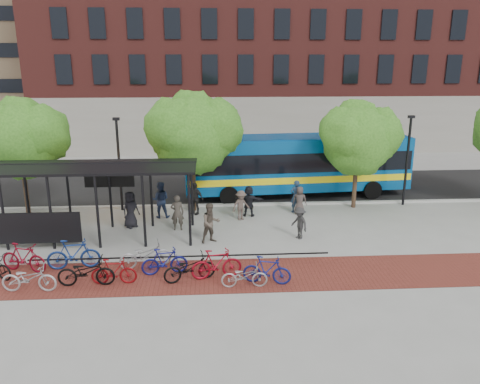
{
  "coord_description": "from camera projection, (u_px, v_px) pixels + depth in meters",
  "views": [
    {
      "loc": [
        -1.99,
        -21.56,
        8.05
      ],
      "look_at": [
        -0.58,
        1.2,
        1.6
      ],
      "focal_mm": 35.0,
      "sensor_mm": 36.0,
      "label": 1
    }
  ],
  "objects": [
    {
      "name": "bike_rack_rail",
      "position": [
        181.0,
        267.0,
        18.88
      ],
      "size": [
        12.0,
        0.05,
        0.95
      ],
      "primitive_type": "cube",
      "color": "black",
      "rests_on": "ground"
    },
    {
      "name": "bike_8",
      "position": [
        190.0,
        268.0,
        17.56
      ],
      "size": [
        2.12,
        1.25,
        1.05
      ],
      "primitive_type": "imported",
      "rotation": [
        0.0,
        0.0,
        1.87
      ],
      "color": "black",
      "rests_on": "ground"
    },
    {
      "name": "tree_b",
      "position": [
        194.0,
        130.0,
        24.84
      ],
      "size": [
        5.15,
        4.2,
        6.47
      ],
      "color": "#382619",
      "rests_on": "ground"
    },
    {
      "name": "asphalt_street",
      "position": [
        242.0,
        187.0,
        30.69
      ],
      "size": [
        160.0,
        8.0,
        0.01
      ],
      "primitive_type": "cube",
      "color": "black",
      "rests_on": "ground"
    },
    {
      "name": "pedestrian_1",
      "position": [
        177.0,
        213.0,
        22.76
      ],
      "size": [
        0.65,
        0.43,
        1.78
      ],
      "primitive_type": "imported",
      "rotation": [
        0.0,
        0.0,
        3.15
      ],
      "color": "#413B34",
      "rests_on": "ground"
    },
    {
      "name": "bike_4",
      "position": [
        86.0,
        272.0,
        17.17
      ],
      "size": [
        2.09,
        0.74,
        1.1
      ],
      "primitive_type": "imported",
      "rotation": [
        0.0,
        0.0,
        1.58
      ],
      "color": "black",
      "rests_on": "ground"
    },
    {
      "name": "pedestrian_2",
      "position": [
        160.0,
        200.0,
        24.56
      ],
      "size": [
        0.95,
        0.75,
        1.94
      ],
      "primitive_type": "imported",
      "rotation": [
        0.0,
        0.0,
        3.13
      ],
      "color": "#202D4B",
      "rests_on": "ground"
    },
    {
      "name": "bike_7",
      "position": [
        165.0,
        261.0,
        18.1
      ],
      "size": [
        1.86,
        0.81,
        1.08
      ],
      "primitive_type": "imported",
      "rotation": [
        0.0,
        0.0,
        1.75
      ],
      "color": "navy",
      "rests_on": "ground"
    },
    {
      "name": "bike_11",
      "position": [
        267.0,
        270.0,
        17.33
      ],
      "size": [
        1.88,
        0.93,
        1.09
      ],
      "primitive_type": "imported",
      "rotation": [
        0.0,
        0.0,
        1.33
      ],
      "color": "navy",
      "rests_on": "ground"
    },
    {
      "name": "lamp_post_right",
      "position": [
        407.0,
        158.0,
        26.26
      ],
      "size": [
        0.35,
        0.2,
        5.12
      ],
      "color": "black",
      "rests_on": "ground"
    },
    {
      "name": "bus_shelter",
      "position": [
        77.0,
        175.0,
        21.25
      ],
      "size": [
        10.6,
        3.07,
        3.6
      ],
      "color": "black",
      "rests_on": "ground"
    },
    {
      "name": "pedestrian_6",
      "position": [
        300.0,
        200.0,
        25.15
      ],
      "size": [
        0.87,
        0.7,
        1.54
      ],
      "primitive_type": "imported",
      "rotation": [
        0.0,
        0.0,
        2.83
      ],
      "color": "#453A37",
      "rests_on": "ground"
    },
    {
      "name": "pedestrian_0",
      "position": [
        131.0,
        209.0,
        23.12
      ],
      "size": [
        1.05,
        1.05,
        1.84
      ],
      "primitive_type": "imported",
      "rotation": [
        0.0,
        0.0,
        0.78
      ],
      "color": "black",
      "rests_on": "ground"
    },
    {
      "name": "brick_strip",
      "position": [
        213.0,
        276.0,
        18.09
      ],
      "size": [
        24.0,
        3.0,
        0.01
      ],
      "primitive_type": "cube",
      "color": "maroon",
      "rests_on": "ground"
    },
    {
      "name": "building_tower",
      "position": [
        93.0,
        0.0,
        56.4
      ],
      "size": [
        22.0,
        22.0,
        30.0
      ],
      "primitive_type": "cube",
      "color": "#7A664C",
      "rests_on": "ground"
    },
    {
      "name": "pedestrian_4",
      "position": [
        195.0,
        198.0,
        25.12
      ],
      "size": [
        1.11,
        0.9,
        1.76
      ],
      "primitive_type": "imported",
      "rotation": [
        0.0,
        0.0,
        5.74
      ],
      "color": "black",
      "rests_on": "ground"
    },
    {
      "name": "lamp_post_left",
      "position": [
        119.0,
        162.0,
        25.31
      ],
      "size": [
        0.35,
        0.2,
        5.12
      ],
      "color": "black",
      "rests_on": "ground"
    },
    {
      "name": "bike_1",
      "position": [
        24.0,
        258.0,
        18.3
      ],
      "size": [
        2.04,
        1.12,
        1.18
      ],
      "primitive_type": "imported",
      "rotation": [
        0.0,
        0.0,
        1.26
      ],
      "color": "maroon",
      "rests_on": "ground"
    },
    {
      "name": "tree_a",
      "position": [
        21.0,
        136.0,
        24.37
      ],
      "size": [
        4.9,
        4.0,
        6.18
      ],
      "color": "#382619",
      "rests_on": "ground"
    },
    {
      "name": "pedestrian_3",
      "position": [
        241.0,
        205.0,
        24.24
      ],
      "size": [
        1.17,
        0.99,
        1.57
      ],
      "primitive_type": "imported",
      "rotation": [
        0.0,
        0.0,
        0.48
      ],
      "color": "brown",
      "rests_on": "ground"
    },
    {
      "name": "tree_c",
      "position": [
        359.0,
        136.0,
        25.49
      ],
      "size": [
        4.66,
        3.8,
        5.92
      ],
      "color": "#382619",
      "rests_on": "ground"
    },
    {
      "name": "ground",
      "position": [
        253.0,
        230.0,
        23.01
      ],
      "size": [
        160.0,
        160.0,
        0.0
      ],
      "primitive_type": "plane",
      "color": "#9E9E99",
      "rests_on": "ground"
    },
    {
      "name": "building_brick",
      "position": [
        332.0,
        39.0,
        45.86
      ],
      "size": [
        55.0,
        14.0,
        20.0
      ],
      "primitive_type": "cube",
      "color": "maroon",
      "rests_on": "ground"
    },
    {
      "name": "pedestrian_7",
      "position": [
        296.0,
        196.0,
        25.47
      ],
      "size": [
        0.73,
        0.56,
        1.79
      ],
      "primitive_type": "imported",
      "rotation": [
        0.0,
        0.0,
        3.36
      ],
      "color": "#21354D",
      "rests_on": "ground"
    },
    {
      "name": "pedestrian_5",
      "position": [
        249.0,
        201.0,
        24.83
      ],
      "size": [
        1.6,
        0.74,
        1.66
      ],
      "primitive_type": "imported",
      "rotation": [
        0.0,
        0.0,
        2.97
      ],
      "color": "black",
      "rests_on": "ground"
    },
    {
      "name": "bike_9",
      "position": [
        216.0,
        264.0,
        17.75
      ],
      "size": [
        2.03,
        0.89,
        1.18
      ],
      "primitive_type": "imported",
      "rotation": [
        0.0,
        0.0,
        1.75
      ],
      "color": "maroon",
      "rests_on": "ground"
    },
    {
      "name": "bike_2",
      "position": [
        29.0,
        278.0,
        16.74
      ],
      "size": [
        2.01,
        0.79,
        1.04
      ],
      "primitive_type": "imported",
      "rotation": [
        0.0,
        0.0,
        1.52
      ],
      "color": "#ABABAD",
      "rests_on": "ground"
    },
    {
      "name": "bike_3",
      "position": [
        74.0,
        254.0,
        18.55
      ],
      "size": [
        2.12,
        0.84,
        1.24
      ],
      "primitive_type": "imported",
      "rotation": [
        0.0,
        0.0,
        1.7
      ],
      "color": "navy",
      "rests_on": "ground"
    },
    {
      "name": "pedestrian_9",
      "position": [
        299.0,
        223.0,
        21.69
      ],
      "size": [
        0.98,
        1.13,
        1.52
      ],
      "primitive_type": "imported",
      "rotation": [
        0.0,
        0.0,
        5.24
      ],
      "color": "#2B2B2B",
      "rests_on": "ground"
    },
    {
      "name": "bike_6",
      "position": [
        145.0,
        255.0,
        18.7
      ],
      "size": [
        2.18,
        1.21,
        1.08
      ],
      "primitive_type": "imported",
      "rotation": [
        0.0,
        0.0,
        1.82
      ],
      "color": "#959597",
      "rests_on": "ground"
    },
    {
      "name": "bus",
      "position": [
        297.0,
        162.0,
        28.39
      ],
      "size": [
        13.73,
        4.05,
        3.65
      ],
      "rotation": [
        0.0,
        0.0,
        0.08
      ],
      "color": "#084F93",
      "rests_on": "ground"
    },
    {
      "name": "curb",
      "position": [
        247.0,
        204.0,
        26.84
      ],
      "size": [
        160.0,
        0.25,
        0.12
      ],
      "primitive_type": "cube",
      "color": "#B7B7B2",
      "rests_on": "ground"
    },
    {
      "name": "pedestrian_8",
      "position": [
        211.0,
        223.0,
        21.2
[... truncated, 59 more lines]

